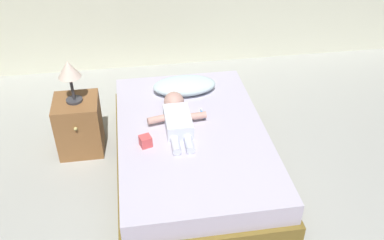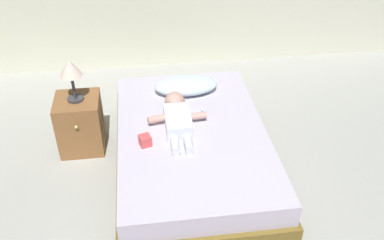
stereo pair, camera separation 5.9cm
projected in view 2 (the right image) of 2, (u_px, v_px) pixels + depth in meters
name	position (u px, v px, depth m)	size (l,w,h in m)	color
bed	(192.00, 149.00, 3.44)	(1.20, 1.87, 0.36)	brown
pillow	(186.00, 86.00, 3.77)	(0.56, 0.30, 0.13)	silver
baby	(177.00, 117.00, 3.37)	(0.47, 0.68, 0.17)	silver
toothbrush	(203.00, 114.00, 3.51)	(0.02, 0.13, 0.02)	#3098EB
nightstand	(80.00, 124.00, 3.61)	(0.36, 0.39, 0.48)	brown
lamp	(70.00, 70.00, 3.32)	(0.18, 0.18, 0.36)	#333338
toy_block	(145.00, 141.00, 3.16)	(0.10, 0.10, 0.08)	#D94C4E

